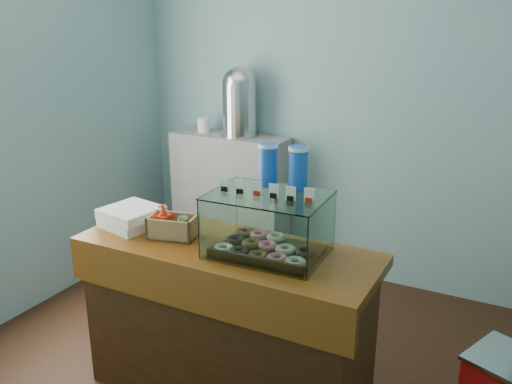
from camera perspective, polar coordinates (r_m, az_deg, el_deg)
The scene contains 8 objects.
ground at distance 3.47m, azimuth -0.70°, elevation -17.93°, with size 3.50×3.50×0.00m, color black.
room_shell at distance 2.82m, azimuth -0.29°, elevation 11.30°, with size 3.54×3.04×2.82m.
counter at distance 3.03m, azimuth -3.09°, elevation -13.39°, with size 1.60×0.60×0.90m.
back_shelf at distance 4.64m, azimuth -2.73°, elevation -0.65°, with size 1.00×0.32×1.10m, color #949497.
display_case at distance 2.70m, azimuth 1.50°, elevation -2.86°, with size 0.59×0.45×0.53m.
condiment_crate at distance 2.94m, azimuth -8.91°, elevation -3.53°, with size 0.28×0.21×0.18m.
pastry_boxes at distance 3.14m, azimuth -12.93°, elevation -2.57°, with size 0.34×0.35×0.11m.
coffee_urn at distance 4.40m, azimuth -1.75°, elevation 9.67°, with size 0.31×0.31×0.56m.
Camera 1 is at (1.34, -2.46, 2.04)m, focal length 38.00 mm.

